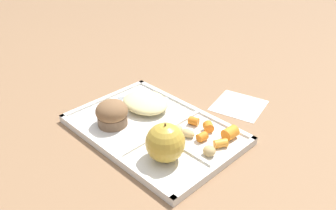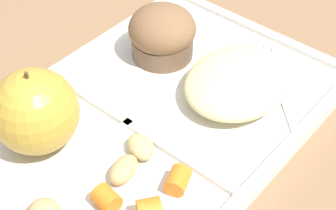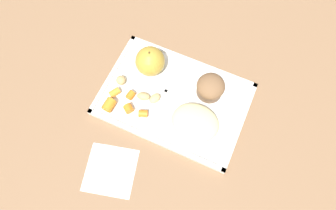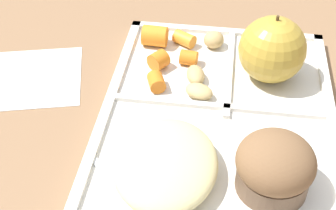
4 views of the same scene
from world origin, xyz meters
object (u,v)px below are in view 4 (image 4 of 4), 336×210
Objects in this scene: green_apple at (268,49)px; lunch_tray at (212,128)px; plastic_fork at (132,209)px; bran_muffin at (270,166)px.

lunch_tray is at bearing -30.71° from green_apple.
lunch_tray is at bearing 151.94° from plastic_fork.
lunch_tray is 0.12m from green_apple.
green_apple is at bearing 150.78° from plastic_fork.
green_apple is at bearing 180.00° from bran_muffin.
bran_muffin is (0.18, -0.00, -0.01)m from green_apple.
plastic_fork is at bearing -69.88° from bran_muffin.
green_apple is 0.26m from plastic_fork.
bran_muffin is 0.14m from plastic_fork.
lunch_tray is at bearing -144.49° from bran_muffin.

